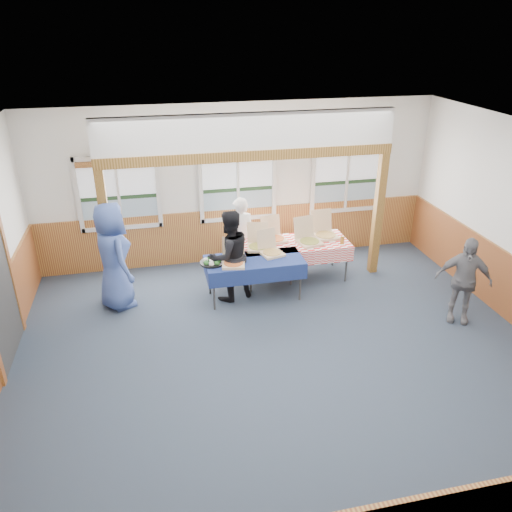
{
  "coord_description": "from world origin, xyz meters",
  "views": [
    {
      "loc": [
        -1.7,
        -5.92,
        4.59
      ],
      "look_at": [
        -0.17,
        1.0,
        1.21
      ],
      "focal_mm": 35.0,
      "sensor_mm": 36.0,
      "label": 1
    }
  ],
  "objects_px": {
    "woman_white": "(240,236)",
    "woman_black": "(229,256)",
    "table_right": "(295,245)",
    "man_blue": "(113,256)",
    "table_left": "(254,262)",
    "person_grey": "(463,280)"
  },
  "relations": [
    {
      "from": "man_blue",
      "to": "person_grey",
      "type": "bearing_deg",
      "value": -130.9
    },
    {
      "from": "man_blue",
      "to": "person_grey",
      "type": "distance_m",
      "value": 5.82
    },
    {
      "from": "woman_black",
      "to": "person_grey",
      "type": "distance_m",
      "value": 3.91
    },
    {
      "from": "table_left",
      "to": "woman_white",
      "type": "relative_size",
      "value": 1.18
    },
    {
      "from": "woman_black",
      "to": "woman_white",
      "type": "bearing_deg",
      "value": -132.26
    },
    {
      "from": "woman_white",
      "to": "woman_black",
      "type": "xyz_separation_m",
      "value": [
        -0.38,
        -0.94,
        0.05
      ]
    },
    {
      "from": "table_right",
      "to": "woman_black",
      "type": "xyz_separation_m",
      "value": [
        -1.34,
        -0.48,
        0.13
      ]
    },
    {
      "from": "woman_black",
      "to": "man_blue",
      "type": "distance_m",
      "value": 1.98
    },
    {
      "from": "woman_black",
      "to": "man_blue",
      "type": "height_order",
      "value": "man_blue"
    },
    {
      "from": "person_grey",
      "to": "table_right",
      "type": "bearing_deg",
      "value": 166.81
    },
    {
      "from": "table_left",
      "to": "woman_black",
      "type": "bearing_deg",
      "value": 156.63
    },
    {
      "from": "table_left",
      "to": "woman_white",
      "type": "height_order",
      "value": "woman_white"
    },
    {
      "from": "table_right",
      "to": "man_blue",
      "type": "relative_size",
      "value": 1.12
    },
    {
      "from": "table_right",
      "to": "person_grey",
      "type": "xyz_separation_m",
      "value": [
        2.25,
        -2.03,
        0.04
      ]
    },
    {
      "from": "table_right",
      "to": "man_blue",
      "type": "bearing_deg",
      "value": -168.74
    },
    {
      "from": "table_right",
      "to": "woman_black",
      "type": "relative_size",
      "value": 1.27
    },
    {
      "from": "table_left",
      "to": "woman_white",
      "type": "distance_m",
      "value": 1.02
    },
    {
      "from": "table_right",
      "to": "woman_white",
      "type": "distance_m",
      "value": 1.07
    },
    {
      "from": "man_blue",
      "to": "table_left",
      "type": "bearing_deg",
      "value": -119.55
    },
    {
      "from": "table_left",
      "to": "man_blue",
      "type": "bearing_deg",
      "value": 160.26
    },
    {
      "from": "woman_white",
      "to": "person_grey",
      "type": "relative_size",
      "value": 1.05
    },
    {
      "from": "person_grey",
      "to": "woman_white",
      "type": "bearing_deg",
      "value": 171.12
    }
  ]
}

